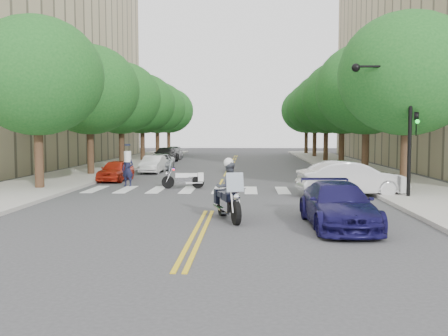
# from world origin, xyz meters

# --- Properties ---
(ground) EXTENTS (140.00, 140.00, 0.00)m
(ground) POSITION_xyz_m (0.00, 0.00, 0.00)
(ground) COLOR #38383A
(ground) RESTS_ON ground
(sidewalk_left) EXTENTS (5.00, 60.00, 0.15)m
(sidewalk_left) POSITION_xyz_m (-9.50, 22.00, 0.07)
(sidewalk_left) COLOR #9E9991
(sidewalk_left) RESTS_ON ground
(sidewalk_right) EXTENTS (5.00, 60.00, 0.15)m
(sidewalk_right) POSITION_xyz_m (9.50, 22.00, 0.07)
(sidewalk_right) COLOR #9E9991
(sidewalk_right) RESTS_ON ground
(tree_l_0) EXTENTS (6.40, 6.40, 8.45)m
(tree_l_0) POSITION_xyz_m (-8.80, 6.00, 5.55)
(tree_l_0) COLOR #382316
(tree_l_0) RESTS_ON ground
(tree_l_1) EXTENTS (6.40, 6.40, 8.45)m
(tree_l_1) POSITION_xyz_m (-8.80, 14.00, 5.55)
(tree_l_1) COLOR #382316
(tree_l_1) RESTS_ON ground
(tree_l_2) EXTENTS (6.40, 6.40, 8.45)m
(tree_l_2) POSITION_xyz_m (-8.80, 22.00, 5.55)
(tree_l_2) COLOR #382316
(tree_l_2) RESTS_ON ground
(tree_l_3) EXTENTS (6.40, 6.40, 8.45)m
(tree_l_3) POSITION_xyz_m (-8.80, 30.00, 5.55)
(tree_l_3) COLOR #382316
(tree_l_3) RESTS_ON ground
(tree_l_4) EXTENTS (6.40, 6.40, 8.45)m
(tree_l_4) POSITION_xyz_m (-8.80, 38.00, 5.55)
(tree_l_4) COLOR #382316
(tree_l_4) RESTS_ON ground
(tree_l_5) EXTENTS (6.40, 6.40, 8.45)m
(tree_l_5) POSITION_xyz_m (-8.80, 46.00, 5.55)
(tree_l_5) COLOR #382316
(tree_l_5) RESTS_ON ground
(tree_r_0) EXTENTS (6.40, 6.40, 8.45)m
(tree_r_0) POSITION_xyz_m (8.80, 6.00, 5.55)
(tree_r_0) COLOR #382316
(tree_r_0) RESTS_ON ground
(tree_r_1) EXTENTS (6.40, 6.40, 8.45)m
(tree_r_1) POSITION_xyz_m (8.80, 14.00, 5.55)
(tree_r_1) COLOR #382316
(tree_r_1) RESTS_ON ground
(tree_r_2) EXTENTS (6.40, 6.40, 8.45)m
(tree_r_2) POSITION_xyz_m (8.80, 22.00, 5.55)
(tree_r_2) COLOR #382316
(tree_r_2) RESTS_ON ground
(tree_r_3) EXTENTS (6.40, 6.40, 8.45)m
(tree_r_3) POSITION_xyz_m (8.80, 30.00, 5.55)
(tree_r_3) COLOR #382316
(tree_r_3) RESTS_ON ground
(tree_r_4) EXTENTS (6.40, 6.40, 8.45)m
(tree_r_4) POSITION_xyz_m (8.80, 38.00, 5.55)
(tree_r_4) COLOR #382316
(tree_r_4) RESTS_ON ground
(tree_r_5) EXTENTS (6.40, 6.40, 8.45)m
(tree_r_5) POSITION_xyz_m (8.80, 46.00, 5.55)
(tree_r_5) COLOR #382316
(tree_r_5) RESTS_ON ground
(traffic_signal_pole) EXTENTS (2.82, 0.42, 6.00)m
(traffic_signal_pole) POSITION_xyz_m (7.72, 3.50, 3.72)
(traffic_signal_pole) COLOR black
(traffic_signal_pole) RESTS_ON ground
(motorcycle_police) EXTENTS (1.07, 2.44, 2.04)m
(motorcycle_police) POSITION_xyz_m (0.76, -1.68, 0.90)
(motorcycle_police) COLOR black
(motorcycle_police) RESTS_ON ground
(motorcycle_parked) EXTENTS (2.16, 0.65, 1.40)m
(motorcycle_parked) POSITION_xyz_m (-1.70, 7.24, 0.49)
(motorcycle_parked) COLOR black
(motorcycle_parked) RESTS_ON ground
(officer_standing) EXTENTS (0.75, 0.61, 1.79)m
(officer_standing) POSITION_xyz_m (-4.90, 7.95, 0.89)
(officer_standing) COLOR #161831
(officer_standing) RESTS_ON ground
(convertible) EXTENTS (4.94, 2.31, 1.57)m
(convertible) POSITION_xyz_m (6.02, 4.50, 0.78)
(convertible) COLOR silver
(convertible) RESTS_ON ground
(sedan_blue) EXTENTS (2.07, 4.70, 1.34)m
(sedan_blue) POSITION_xyz_m (4.12, -2.81, 0.67)
(sedan_blue) COLOR #141046
(sedan_blue) RESTS_ON ground
(parked_car_a) EXTENTS (1.64, 3.68, 1.23)m
(parked_car_a) POSITION_xyz_m (-6.30, 10.78, 0.61)
(parked_car_a) COLOR red
(parked_car_a) RESTS_ON ground
(parked_car_b) EXTENTS (1.39, 3.69, 1.20)m
(parked_car_b) POSITION_xyz_m (-5.20, 16.51, 0.60)
(parked_car_b) COLOR white
(parked_car_b) RESTS_ON ground
(parked_car_c) EXTENTS (2.35, 4.45, 1.19)m
(parked_car_c) POSITION_xyz_m (-5.20, 19.50, 0.60)
(parked_car_c) COLOR #A8ACB0
(parked_car_c) RESTS_ON ground
(parked_car_d) EXTENTS (2.21, 4.87, 1.38)m
(parked_car_d) POSITION_xyz_m (-6.30, 28.33, 0.69)
(parked_car_d) COLOR black
(parked_car_d) RESTS_ON ground
(parked_car_e) EXTENTS (1.95, 4.26, 1.42)m
(parked_car_e) POSITION_xyz_m (-6.30, 34.00, 0.71)
(parked_car_e) COLOR #95959A
(parked_car_e) RESTS_ON ground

